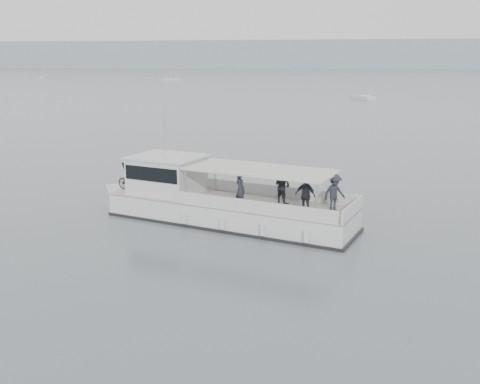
# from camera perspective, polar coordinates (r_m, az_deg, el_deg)

# --- Properties ---
(ground) EXTENTS (1400.00, 1400.00, 0.00)m
(ground) POSITION_cam_1_polar(r_m,az_deg,el_deg) (28.06, -0.20, -2.54)
(ground) COLOR #535E62
(ground) RESTS_ON ground
(headland) EXTENTS (1400.00, 90.00, 28.00)m
(headland) POSITION_cam_1_polar(r_m,az_deg,el_deg) (586.61, 9.03, 14.25)
(headland) COLOR #939EA8
(headland) RESTS_ON ground
(tour_boat) EXTENTS (14.11, 7.09, 5.97)m
(tour_boat) POSITION_cam_1_polar(r_m,az_deg,el_deg) (27.21, -3.38, -0.95)
(tour_boat) COLOR white
(tour_boat) RESTS_ON ground
(moored_fleet) EXTENTS (388.65, 350.54, 10.74)m
(moored_fleet) POSITION_cam_1_polar(r_m,az_deg,el_deg) (213.76, 7.75, 11.67)
(moored_fleet) COLOR white
(moored_fleet) RESTS_ON ground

